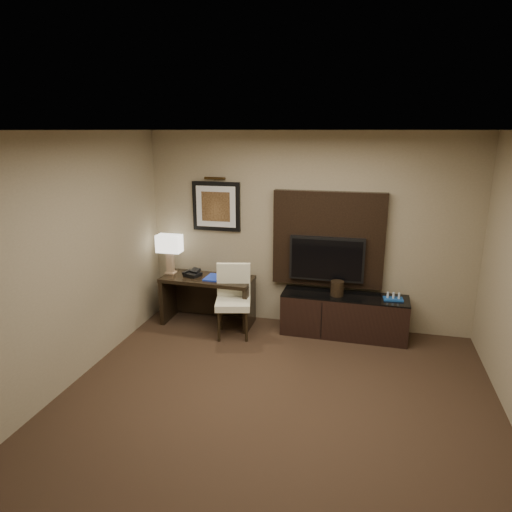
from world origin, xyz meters
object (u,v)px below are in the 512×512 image
(desk_chair, at_px, (233,303))
(ice_bucket, at_px, (337,288))
(tv, at_px, (327,259))
(table_lamp, at_px, (170,255))
(desk_phone, at_px, (193,273))
(water_bottle, at_px, (239,273))
(credenza, at_px, (344,315))
(desk, at_px, (208,300))
(minibar_tray, at_px, (393,297))

(desk_chair, xyz_separation_m, ice_bucket, (1.34, 0.35, 0.20))
(tv, relative_size, table_lamp, 1.86)
(desk_phone, distance_m, water_bottle, 0.67)
(credenza, relative_size, desk_chair, 1.76)
(desk, bearing_deg, desk_chair, -32.84)
(ice_bucket, xyz_separation_m, minibar_tray, (0.72, 0.01, -0.05))
(water_bottle, bearing_deg, desk_chair, -85.99)
(water_bottle, bearing_deg, credenza, -1.02)
(desk_phone, bearing_deg, tv, 23.79)
(credenza, height_order, desk_chair, desk_chair)
(credenza, bearing_deg, ice_bucket, -163.69)
(table_lamp, height_order, ice_bucket, table_lamp)
(desk_chair, distance_m, minibar_tray, 2.10)
(water_bottle, bearing_deg, minibar_tray, -1.17)
(table_lamp, distance_m, desk_phone, 0.43)
(ice_bucket, distance_m, minibar_tray, 0.72)
(minibar_tray, bearing_deg, water_bottle, 178.83)
(desk_chair, bearing_deg, desk, 131.92)
(desk, distance_m, desk_phone, 0.45)
(desk_phone, xyz_separation_m, ice_bucket, (2.03, 0.02, -0.07))
(desk, xyz_separation_m, minibar_tray, (2.54, 0.03, 0.27))
(table_lamp, bearing_deg, desk, -5.83)
(water_bottle, xyz_separation_m, minibar_tray, (2.09, -0.04, -0.15))
(tv, relative_size, water_bottle, 6.15)
(water_bottle, bearing_deg, desk_phone, -173.85)
(desk_chair, height_order, table_lamp, table_lamp)
(credenza, bearing_deg, desk, -177.63)
(desk, bearing_deg, ice_bucket, 2.41)
(credenza, distance_m, water_bottle, 1.55)
(desk_phone, bearing_deg, water_bottle, 24.26)
(tv, bearing_deg, table_lamp, -176.65)
(credenza, relative_size, tv, 1.66)
(desk, distance_m, credenza, 1.92)
(tv, height_order, desk_chair, tv)
(tv, bearing_deg, water_bottle, -174.59)
(table_lamp, bearing_deg, desk_chair, -20.06)
(desk_chair, relative_size, table_lamp, 1.77)
(table_lamp, distance_m, water_bottle, 1.05)
(desk, height_order, credenza, desk)
(table_lamp, relative_size, ice_bucket, 2.71)
(desk, distance_m, ice_bucket, 1.84)
(desk, relative_size, ice_bucket, 6.50)
(table_lamp, bearing_deg, tv, 3.35)
(credenza, bearing_deg, desk_chair, -164.49)
(desk_phone, height_order, ice_bucket, desk_phone)
(ice_bucket, bearing_deg, water_bottle, 177.70)
(credenza, xyz_separation_m, minibar_tray, (0.62, -0.02, 0.33))
(tv, height_order, ice_bucket, tv)
(tv, xyz_separation_m, water_bottle, (-1.20, -0.11, -0.25))
(tv, xyz_separation_m, minibar_tray, (0.89, -0.16, -0.40))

